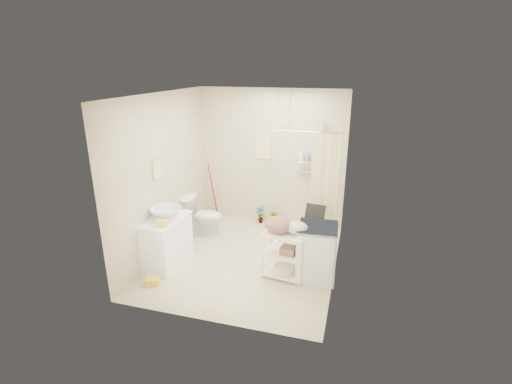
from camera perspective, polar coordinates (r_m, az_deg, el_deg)
floor at (r=6.13m, az=-1.42°, el=-10.24°), size 3.20×3.20×0.00m
ceiling at (r=5.36m, az=-1.66°, el=14.79°), size 2.80×3.20×0.04m
wall_back at (r=7.09m, az=2.35°, el=5.20°), size 2.80×0.04×2.60m
wall_front at (r=4.21m, az=-8.07°, el=-4.98°), size 2.80×0.04×2.60m
wall_left at (r=6.16m, az=-14.08°, el=2.47°), size 0.04×3.20×2.60m
wall_right at (r=5.38m, az=12.86°, el=0.14°), size 0.04×3.20×2.60m
vanity at (r=6.00m, az=-13.54°, el=-7.36°), size 0.54×0.90×0.77m
sink at (r=5.82m, az=-13.64°, el=-3.15°), size 0.49×0.49×0.17m
counter_basket at (r=5.57m, az=-14.28°, el=-4.66°), size 0.19×0.17×0.09m
floor_basket at (r=5.65m, az=-15.69°, el=-12.91°), size 0.33×0.30×0.15m
toilet at (r=6.87m, az=-8.11°, el=-3.67°), size 0.72×0.41×0.73m
mop at (r=7.55m, az=-6.96°, el=0.22°), size 0.15×0.15×1.15m
potted_plant_a at (r=7.36m, az=0.67°, el=-3.53°), size 0.19×0.14×0.34m
potted_plant_b at (r=7.24m, az=2.67°, el=-4.04°), size 0.22×0.20×0.32m
hanging_towel at (r=7.06m, az=1.14°, el=6.83°), size 0.28×0.03×0.42m
towel_ring at (r=5.94m, az=-14.98°, el=3.48°), size 0.04×0.22×0.34m
tp_holder at (r=6.36m, az=-13.13°, el=-2.44°), size 0.08×0.12×0.14m
shower at (r=6.49m, az=8.47°, el=1.39°), size 1.10×1.10×2.10m
shampoo_bottle_a at (r=6.86m, az=7.00°, el=5.76°), size 0.09×0.09×0.23m
shampoo_bottle_b at (r=6.85m, az=7.99°, el=5.41°), size 0.10×0.10×0.17m
washing_machine at (r=5.55m, az=9.33°, el=-9.07°), size 0.58×0.60×0.81m
laundry_rack at (r=5.48m, az=4.47°, el=-8.98°), size 0.66×0.44×0.85m
ironing_board at (r=5.70m, az=8.53°, el=-6.89°), size 0.31×0.16×1.05m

